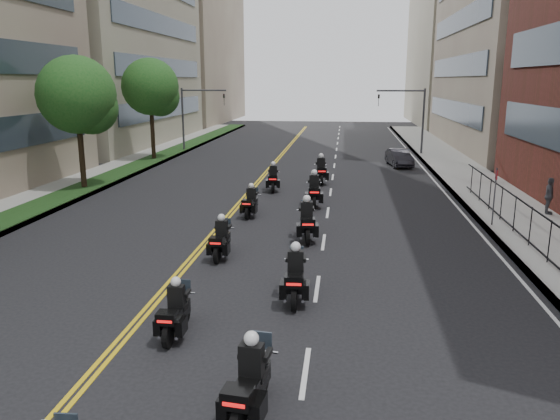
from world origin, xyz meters
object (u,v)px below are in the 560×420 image
(motorcycle_7, at_px, (314,192))
(parked_sedan, at_px, (399,158))
(motorcycle_3, at_px, (295,278))
(motorcycle_8, at_px, (273,179))
(motorcycle_5, at_px, (307,223))
(motorcycle_4, at_px, (221,241))
(pedestrian_c, at_px, (549,196))
(motorcycle_6, at_px, (251,203))
(motorcycle_2, at_px, (176,313))
(motorcycle_9, at_px, (321,172))
(motorcycle_1, at_px, (250,385))

(motorcycle_7, distance_m, parked_sedan, 15.14)
(motorcycle_3, height_order, motorcycle_8, motorcycle_3)
(motorcycle_5, bearing_deg, motorcycle_7, 83.82)
(motorcycle_4, bearing_deg, parked_sedan, 69.72)
(pedestrian_c, bearing_deg, motorcycle_6, 107.33)
(motorcycle_4, xyz_separation_m, motorcycle_5, (2.92, 2.60, 0.09))
(motorcycle_5, xyz_separation_m, motorcycle_8, (-2.64, 9.76, -0.05))
(motorcycle_3, xyz_separation_m, motorcycle_7, (-0.16, 12.29, 0.05))
(motorcycle_2, distance_m, parked_sedan, 30.09)
(motorcycle_9, bearing_deg, parked_sedan, 49.16)
(motorcycle_6, xyz_separation_m, motorcycle_7, (2.85, 2.42, 0.12))
(motorcycle_9, bearing_deg, motorcycle_6, -113.83)
(motorcycle_4, height_order, motorcycle_9, motorcycle_9)
(motorcycle_3, distance_m, motorcycle_7, 12.29)
(parked_sedan, bearing_deg, motorcycle_3, -110.08)
(motorcycle_1, xyz_separation_m, pedestrian_c, (11.23, 17.11, 0.34))
(parked_sedan, bearing_deg, motorcycle_6, -125.49)
(motorcycle_9, bearing_deg, motorcycle_5, -95.54)
(motorcycle_4, height_order, parked_sedan, motorcycle_4)
(motorcycle_5, bearing_deg, motorcycle_9, 83.25)
(motorcycle_8, bearing_deg, motorcycle_5, -80.82)
(motorcycle_9, bearing_deg, pedestrian_c, -39.09)
(motorcycle_5, distance_m, motorcycle_6, 4.64)
(motorcycle_2, height_order, motorcycle_8, motorcycle_8)
(motorcycle_2, bearing_deg, motorcycle_1, -52.34)
(motorcycle_4, height_order, motorcycle_8, motorcycle_8)
(motorcycle_7, bearing_deg, motorcycle_6, -143.80)
(motorcycle_1, height_order, motorcycle_9, motorcycle_9)
(motorcycle_5, distance_m, pedestrian_c, 12.13)
(motorcycle_4, relative_size, motorcycle_6, 1.02)
(motorcycle_9, relative_size, parked_sedan, 0.66)
(motorcycle_9, relative_size, pedestrian_c, 1.47)
(motorcycle_6, height_order, motorcycle_8, motorcycle_8)
(motorcycle_3, relative_size, motorcycle_9, 0.93)
(motorcycle_5, xyz_separation_m, motorcycle_9, (0.01, 12.41, 0.02))
(motorcycle_3, relative_size, motorcycle_6, 1.11)
(motorcycle_8, xyz_separation_m, pedestrian_c, (13.63, -4.65, 0.34))
(motorcycle_5, distance_m, motorcycle_8, 10.11)
(motorcycle_3, height_order, parked_sedan, motorcycle_3)
(motorcycle_1, relative_size, motorcycle_2, 1.13)
(motorcycle_5, bearing_deg, motorcycle_4, -145.02)
(motorcycle_6, relative_size, motorcycle_9, 0.84)
(motorcycle_2, height_order, motorcycle_4, motorcycle_4)
(motorcycle_6, height_order, pedestrian_c, pedestrian_c)
(motorcycle_6, xyz_separation_m, motorcycle_9, (2.91, 8.78, 0.12))
(motorcycle_3, xyz_separation_m, motorcycle_4, (-3.02, 3.64, -0.06))
(motorcycle_7, bearing_deg, motorcycle_9, 85.21)
(motorcycle_1, xyz_separation_m, motorcycle_2, (-2.44, 3.17, -0.08))
(motorcycle_4, relative_size, pedestrian_c, 1.26)
(motorcycle_3, bearing_deg, motorcycle_4, 127.02)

